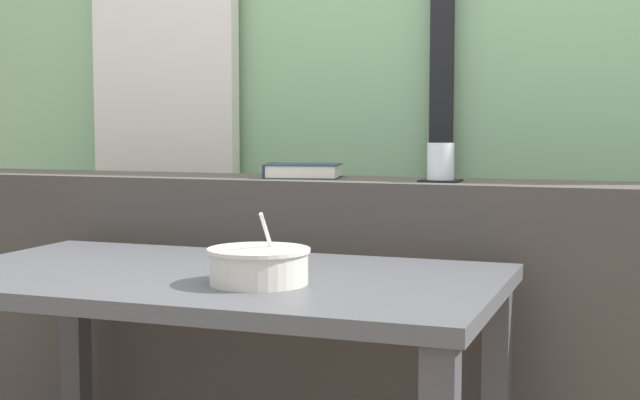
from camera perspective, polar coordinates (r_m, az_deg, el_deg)
The scene contains 9 objects.
outdoor_backdrop at distance 3.15m, azimuth 5.01°, elevation 11.50°, with size 4.80×0.08×2.80m, color #8EBC89.
curtain_left_panel at distance 3.36m, azimuth -9.69°, elevation 8.46°, with size 0.56×0.06×2.50m, color silver.
window_divider_post at distance 3.03m, azimuth 7.64°, elevation 9.84°, with size 0.07×0.05×2.60m, color black.
dark_console_ledge at distance 2.54m, azimuth 0.88°, elevation -8.63°, with size 2.80×0.30×0.88m, color #423D38.
breakfast_table at distance 2.03m, azimuth -6.67°, elevation -7.37°, with size 1.24×0.71×0.71m.
coaster_square at distance 2.37m, azimuth 7.53°, elevation 1.21°, with size 0.10×0.10×0.01m, color black.
juice_glass at distance 2.37m, azimuth 7.55°, elevation 2.30°, with size 0.07×0.07×0.10m.
closed_book at distance 2.51m, azimuth -1.09°, elevation 1.83°, with size 0.23×0.18×0.04m.
soup_bowl at distance 1.85m, azimuth -3.84°, elevation -4.16°, with size 0.21×0.21×0.15m.
Camera 1 is at (0.80, -1.79, 1.03)m, focal length 51.22 mm.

